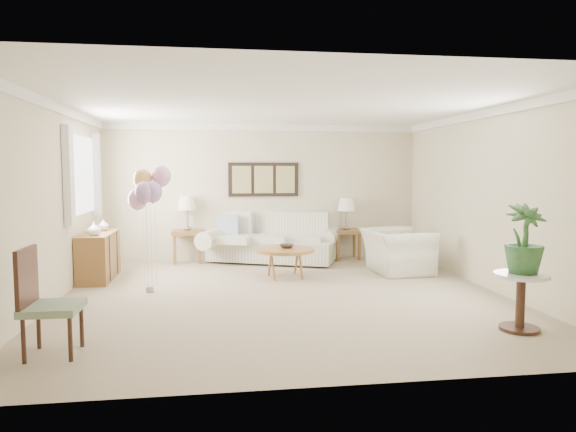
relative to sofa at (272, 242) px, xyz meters
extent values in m
plane|color=tan|center=(-0.13, -2.71, -0.37)|extent=(6.00, 6.00, 0.00)
cube|color=beige|center=(-0.13, 0.29, 0.93)|extent=(6.00, 0.04, 2.60)
cube|color=beige|center=(-0.13, -5.71, 0.93)|extent=(6.00, 0.04, 2.60)
cube|color=beige|center=(-3.13, -2.71, 0.93)|extent=(0.04, 6.00, 2.60)
cube|color=beige|center=(2.87, -2.71, 0.93)|extent=(0.04, 6.00, 2.60)
cube|color=white|center=(-0.13, -2.71, 2.22)|extent=(6.00, 6.00, 0.02)
cube|color=white|center=(-0.13, 0.26, 2.17)|extent=(6.00, 0.06, 0.12)
cube|color=white|center=(-3.10, -2.71, 2.17)|extent=(0.06, 6.00, 0.12)
cube|color=white|center=(2.84, -2.71, 2.17)|extent=(0.06, 6.00, 0.12)
cube|color=white|center=(-3.11, -1.21, 1.28)|extent=(0.04, 1.40, 1.20)
cube|color=white|center=(-3.07, -2.06, 1.28)|extent=(0.10, 0.22, 1.40)
cube|color=white|center=(-3.07, -0.36, 1.28)|extent=(0.10, 0.22, 1.40)
cube|color=black|center=(-0.13, 0.26, 1.18)|extent=(1.35, 0.04, 0.65)
cube|color=#8C8C59|center=(-0.55, 0.23, 1.18)|extent=(0.36, 0.02, 0.52)
cube|color=#8C8C59|center=(-0.13, 0.23, 1.18)|extent=(0.36, 0.02, 0.52)
cube|color=#8C8C59|center=(0.29, 0.23, 1.18)|extent=(0.36, 0.02, 0.52)
cube|color=silver|center=(-0.01, -0.06, -0.14)|extent=(2.49, 1.74, 0.38)
cube|color=silver|center=(-0.01, 0.28, 0.28)|extent=(2.23, 1.07, 0.58)
cylinder|color=silver|center=(-1.11, -0.06, 0.10)|extent=(0.66, 1.00, 0.34)
cylinder|color=silver|center=(1.10, -0.06, 0.10)|extent=(0.66, 1.00, 0.34)
cube|color=silver|center=(-0.67, -0.11, 0.09)|extent=(0.87, 0.94, 0.13)
cube|color=silver|center=(-0.01, -0.11, 0.09)|extent=(0.87, 0.94, 0.13)
cube|color=silver|center=(0.65, -0.11, 0.09)|extent=(0.87, 0.94, 0.13)
cube|color=#91A4BB|center=(-0.82, 0.06, 0.32)|extent=(0.40, 0.13, 0.40)
cube|color=#E0B156|center=(0.73, 0.06, 0.32)|extent=(0.40, 0.13, 0.40)
cube|color=#3C281E|center=(0.89, -0.01, 0.26)|extent=(0.36, 0.10, 0.36)
cube|color=silver|center=(-0.01, -0.06, -0.35)|extent=(2.10, 0.84, 0.04)
cube|color=brown|center=(-1.58, 0.13, 0.20)|extent=(0.56, 0.51, 0.08)
cube|color=brown|center=(-1.80, -0.08, -0.10)|extent=(0.05, 0.05, 0.53)
cube|color=brown|center=(-1.35, -0.08, -0.10)|extent=(0.05, 0.05, 0.53)
cube|color=brown|center=(-1.80, 0.33, -0.10)|extent=(0.05, 0.05, 0.53)
cube|color=brown|center=(-1.35, 0.33, -0.10)|extent=(0.05, 0.05, 0.53)
cube|color=brown|center=(1.47, 0.10, 0.17)|extent=(0.53, 0.48, 0.08)
cube|color=brown|center=(1.25, -0.09, -0.12)|extent=(0.05, 0.05, 0.50)
cube|color=brown|center=(1.68, -0.09, -0.12)|extent=(0.05, 0.05, 0.50)
cube|color=brown|center=(1.25, 0.30, -0.12)|extent=(0.05, 0.05, 0.50)
cube|color=brown|center=(1.68, 0.30, -0.12)|extent=(0.05, 0.05, 0.50)
cylinder|color=gray|center=(-1.58, 0.13, 0.27)|extent=(0.15, 0.15, 0.06)
cylinder|color=gray|center=(-1.58, 0.13, 0.46)|extent=(0.04, 0.04, 0.31)
cone|color=silver|center=(-1.58, 0.13, 0.75)|extent=(0.36, 0.36, 0.25)
cylinder|color=gray|center=(1.47, 0.10, 0.24)|extent=(0.14, 0.14, 0.06)
cylinder|color=gray|center=(1.47, 0.10, 0.42)|extent=(0.04, 0.04, 0.30)
cone|color=silver|center=(1.47, 0.10, 0.70)|extent=(0.35, 0.35, 0.24)
cylinder|color=#A46330|center=(0.05, -1.49, 0.08)|extent=(0.94, 0.94, 0.05)
cylinder|color=#A46330|center=(0.27, -1.27, -0.16)|extent=(0.04, 0.04, 0.42)
cylinder|color=#A46330|center=(-0.17, -1.27, -0.16)|extent=(0.04, 0.04, 0.42)
cylinder|color=#A46330|center=(-0.17, -1.71, -0.16)|extent=(0.04, 0.04, 0.42)
cylinder|color=#A46330|center=(0.27, -1.71, -0.16)|extent=(0.04, 0.04, 0.42)
imported|color=#2A241F|center=(0.08, -1.46, 0.13)|extent=(0.29, 0.29, 0.06)
imported|color=silver|center=(1.97, -1.35, -0.01)|extent=(1.04, 1.17, 0.73)
cylinder|color=silver|center=(2.18, -4.58, 0.23)|extent=(0.57, 0.57, 0.04)
cylinder|color=#3B1F18|center=(2.18, -4.58, -0.07)|extent=(0.10, 0.10, 0.57)
cylinder|color=#3B1F18|center=(2.18, -4.58, -0.37)|extent=(0.42, 0.42, 0.01)
imported|color=#2C4C25|center=(2.20, -4.57, 0.62)|extent=(0.43, 0.43, 0.75)
cube|color=gray|center=(-2.55, -4.66, 0.08)|extent=(0.50, 0.50, 0.07)
cylinder|color=#3B1F18|center=(-2.75, -4.86, -0.16)|extent=(0.04, 0.04, 0.41)
cylinder|color=#3B1F18|center=(-2.36, -4.86, -0.16)|extent=(0.04, 0.04, 0.41)
cylinder|color=#3B1F18|center=(-2.75, -4.46, -0.16)|extent=(0.04, 0.04, 0.41)
cylinder|color=#3B1F18|center=(-2.36, -4.46, -0.16)|extent=(0.04, 0.04, 0.41)
cube|color=#3B1F18|center=(-2.77, -4.66, 0.37)|extent=(0.05, 0.48, 0.54)
cube|color=brown|center=(-2.89, -1.21, 0.00)|extent=(0.45, 1.20, 0.74)
cube|color=#3B1F18|center=(-2.89, -1.51, 0.00)|extent=(0.46, 0.02, 0.70)
cube|color=#3B1F18|center=(-2.89, -0.91, 0.00)|extent=(0.46, 0.02, 0.70)
imported|color=white|center=(-2.87, -1.54, 0.47)|extent=(0.24, 0.24, 0.20)
imported|color=#B4B8B2|center=(-2.87, -0.90, 0.46)|extent=(0.23, 0.23, 0.19)
cube|color=gray|center=(-1.99, -2.21, -0.33)|extent=(0.10, 0.10, 0.08)
ellipsoid|color=#F8A0D2|center=(-2.12, -2.24, 0.95)|extent=(0.27, 0.27, 0.31)
cylinder|color=silver|center=(-2.06, -2.23, 0.25)|extent=(0.01, 0.01, 1.10)
ellipsoid|color=#B384D0|center=(-1.91, -2.30, 1.05)|extent=(0.27, 0.27, 0.31)
cylinder|color=silver|center=(-1.95, -2.25, 0.30)|extent=(0.01, 0.01, 1.20)
ellipsoid|color=#E0A44E|center=(-2.06, -2.11, 1.22)|extent=(0.27, 0.27, 0.31)
cylinder|color=silver|center=(-2.03, -2.16, 0.39)|extent=(0.01, 0.01, 1.36)
ellipsoid|color=#F8A0D2|center=(-1.80, -2.11, 1.27)|extent=(0.27, 0.27, 0.31)
cylinder|color=silver|center=(-1.90, -2.16, 0.41)|extent=(0.01, 0.01, 1.41)
ellipsoid|color=#B384D0|center=(-2.02, -2.33, 1.05)|extent=(0.27, 0.27, 0.31)
cylinder|color=silver|center=(-2.00, -2.27, 0.30)|extent=(0.01, 0.01, 1.19)
camera|label=1|loc=(-1.05, -9.58, 1.34)|focal=32.00mm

